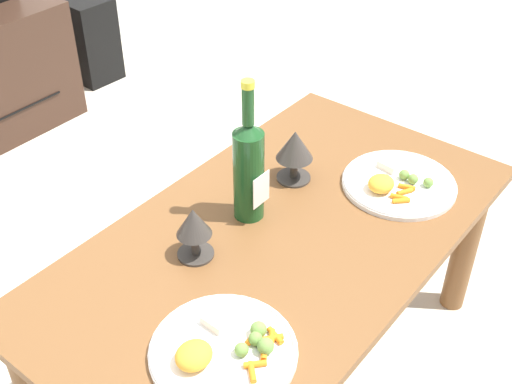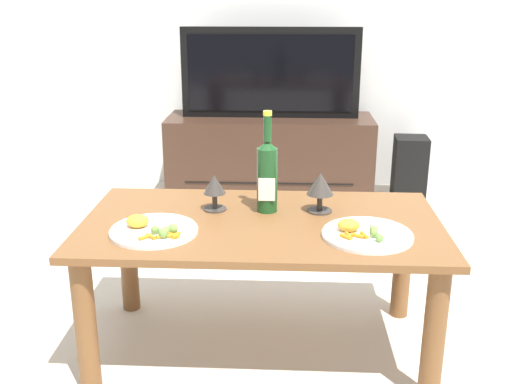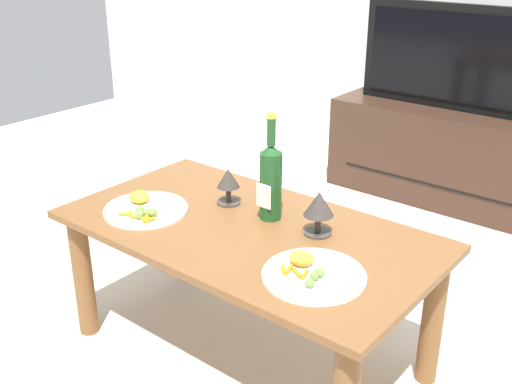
{
  "view_description": "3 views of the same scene",
  "coord_description": "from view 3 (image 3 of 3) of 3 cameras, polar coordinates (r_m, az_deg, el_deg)",
  "views": [
    {
      "loc": [
        -0.95,
        -0.69,
        1.51
      ],
      "look_at": [
        -0.01,
        0.06,
        0.6
      ],
      "focal_mm": 46.6,
      "sensor_mm": 36.0,
      "label": 1
    },
    {
      "loc": [
        0.08,
        -1.92,
        1.24
      ],
      "look_at": [
        -0.02,
        0.07,
        0.58
      ],
      "focal_mm": 42.43,
      "sensor_mm": 36.0,
      "label": 2
    },
    {
      "loc": [
        1.13,
        -1.36,
        1.38
      ],
      "look_at": [
        -0.02,
        0.08,
        0.59
      ],
      "focal_mm": 42.99,
      "sensor_mm": 36.0,
      "label": 3
    }
  ],
  "objects": [
    {
      "name": "tv_screen",
      "position": [
        3.36,
        18.53,
        11.7
      ],
      "size": [
        1.07,
        0.05,
        0.54
      ],
      "color": "black",
      "rests_on": "tv_stand"
    },
    {
      "name": "tv_stand",
      "position": [
        3.49,
        17.47,
        3.3
      ],
      "size": [
        1.26,
        0.44,
        0.51
      ],
      "color": "#382319",
      "rests_on": "ground_plane"
    },
    {
      "name": "goblet_right",
      "position": [
        1.9,
        5.86,
        -1.3
      ],
      "size": [
        0.09,
        0.09,
        0.14
      ],
      "color": "#38332D",
      "rests_on": "dining_table"
    },
    {
      "name": "dinner_plate_left",
      "position": [
        2.11,
        -10.23,
        -1.49
      ],
      "size": [
        0.29,
        0.29,
        0.05
      ],
      "color": "white",
      "rests_on": "dining_table"
    },
    {
      "name": "ground_plane",
      "position": [
        2.24,
        -0.76,
        -14.73
      ],
      "size": [
        6.4,
        6.4,
        0.0
      ],
      "primitive_type": "plane",
      "color": "beige"
    },
    {
      "name": "wine_bottle",
      "position": [
        1.98,
        1.38,
        1.24
      ],
      "size": [
        0.07,
        0.07,
        0.36
      ],
      "color": "#19471E",
      "rests_on": "dining_table"
    },
    {
      "name": "dinner_plate_right",
      "position": [
        1.71,
        5.36,
        -7.53
      ],
      "size": [
        0.29,
        0.29,
        0.05
      ],
      "color": "white",
      "rests_on": "dining_table"
    },
    {
      "name": "dining_table",
      "position": [
        2.02,
        -0.82,
        -5.57
      ],
      "size": [
        1.22,
        0.67,
        0.5
      ],
      "color": "brown",
      "rests_on": "ground_plane"
    },
    {
      "name": "goblet_left",
      "position": [
        2.12,
        -2.6,
        1.07
      ],
      "size": [
        0.08,
        0.08,
        0.13
      ],
      "color": "#38332D",
      "rests_on": "dining_table"
    }
  ]
}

